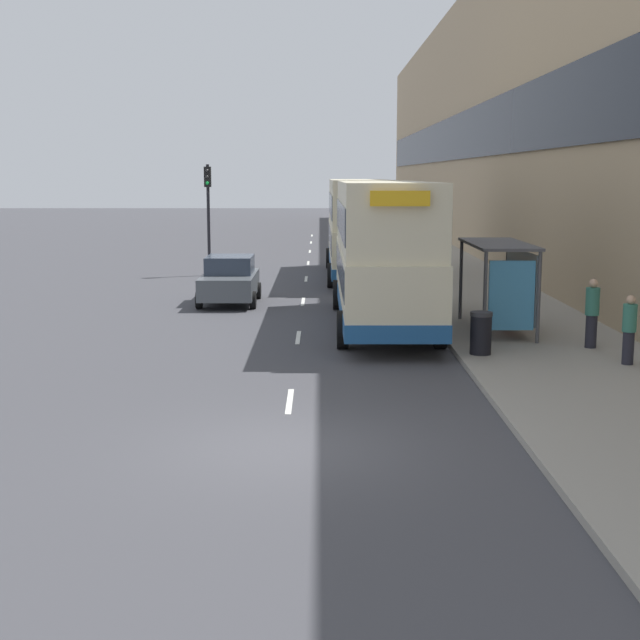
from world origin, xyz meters
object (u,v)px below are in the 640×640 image
(pedestrian_at_shelter, at_px, (627,329))
(litter_bin, at_px, (479,333))
(double_decker_bus_ahead, at_px, (357,226))
(traffic_light_far_kerb, at_px, (206,201))
(pedestrian_1, at_px, (590,313))
(car_0, at_px, (228,280))
(bus_shelter, at_px, (504,270))
(double_decker_bus_near, at_px, (381,251))

(pedestrian_at_shelter, distance_m, litter_bin, 3.44)
(double_decker_bus_ahead, relative_size, traffic_light_far_kerb, 2.32)
(pedestrian_1, distance_m, litter_bin, 3.10)
(double_decker_bus_ahead, distance_m, car_0, 9.53)
(bus_shelter, bearing_deg, litter_bin, -111.34)
(bus_shelter, height_order, litter_bin, bus_shelter)
(pedestrian_1, bearing_deg, bus_shelter, 127.19)
(bus_shelter, xyz_separation_m, double_decker_bus_near, (-3.30, 1.61, 0.41))
(pedestrian_1, height_order, litter_bin, pedestrian_1)
(double_decker_bus_ahead, distance_m, pedestrian_1, 17.81)
(bus_shelter, bearing_deg, double_decker_bus_near, 153.97)
(car_0, height_order, pedestrian_at_shelter, pedestrian_at_shelter)
(car_0, bearing_deg, pedestrian_1, 138.41)
(bus_shelter, relative_size, car_0, 1.03)
(bus_shelter, height_order, pedestrian_at_shelter, bus_shelter)
(bus_shelter, height_order, double_decker_bus_ahead, double_decker_bus_ahead)
(pedestrian_1, relative_size, litter_bin, 1.68)
(bus_shelter, bearing_deg, pedestrian_1, -52.81)
(double_decker_bus_ahead, distance_m, litter_bin, 18.05)
(double_decker_bus_ahead, distance_m, pedestrian_at_shelter, 19.83)
(traffic_light_far_kerb, bearing_deg, litter_bin, -64.41)
(double_decker_bus_near, xyz_separation_m, pedestrian_1, (5.03, -3.90, -1.24))
(double_decker_bus_ahead, bearing_deg, car_0, -121.44)
(litter_bin, bearing_deg, traffic_light_far_kerb, 115.59)
(double_decker_bus_near, relative_size, double_decker_bus_ahead, 0.92)
(double_decker_bus_near, height_order, car_0, double_decker_bus_near)
(double_decker_bus_near, height_order, double_decker_bus_ahead, same)
(traffic_light_far_kerb, bearing_deg, double_decker_bus_near, -63.76)
(double_decker_bus_near, relative_size, pedestrian_1, 6.03)
(bus_shelter, xyz_separation_m, traffic_light_far_kerb, (-10.17, 15.56, 1.46))
(bus_shelter, relative_size, double_decker_bus_near, 0.39)
(bus_shelter, distance_m, traffic_light_far_kerb, 18.64)
(pedestrian_at_shelter, xyz_separation_m, pedestrian_1, (-0.25, 2.03, 0.07))
(car_0, bearing_deg, bus_shelter, 141.40)
(car_0, bearing_deg, traffic_light_far_kerb, -78.45)
(double_decker_bus_ahead, height_order, pedestrian_1, double_decker_bus_ahead)
(bus_shelter, distance_m, pedestrian_1, 2.99)
(car_0, relative_size, pedestrian_1, 2.32)
(car_0, distance_m, litter_bin, 12.12)
(double_decker_bus_near, xyz_separation_m, traffic_light_far_kerb, (-6.88, 13.95, 1.05))
(double_decker_bus_near, distance_m, traffic_light_far_kerb, 15.58)
(bus_shelter, distance_m, litter_bin, 3.57)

